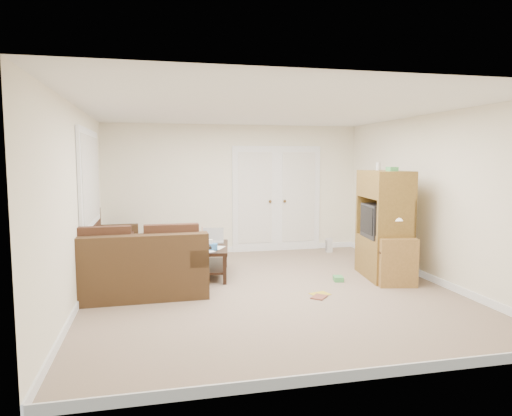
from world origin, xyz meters
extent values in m
plane|color=gray|center=(0.00, 0.00, 0.00)|extent=(5.50, 5.50, 0.00)
cube|color=white|center=(0.00, 0.00, 2.50)|extent=(5.00, 5.50, 0.02)
cube|color=white|center=(-2.50, 0.00, 1.25)|extent=(0.02, 5.50, 2.50)
cube|color=white|center=(2.50, 0.00, 1.25)|extent=(0.02, 5.50, 2.50)
cube|color=white|center=(0.00, 2.75, 1.25)|extent=(5.00, 0.02, 2.50)
cube|color=white|center=(0.00, -2.75, 1.25)|extent=(5.00, 0.02, 2.50)
cube|color=silver|center=(0.40, 2.72, 1.02)|extent=(0.90, 0.04, 2.13)
cube|color=silver|center=(1.30, 2.72, 1.02)|extent=(0.90, 0.04, 2.13)
cube|color=white|center=(0.40, 2.69, 1.07)|extent=(0.68, 0.02, 1.80)
cube|color=white|center=(1.30, 2.69, 1.07)|extent=(0.68, 0.02, 1.80)
cube|color=silver|center=(-2.47, 1.00, 1.55)|extent=(0.04, 1.92, 1.42)
cube|color=white|center=(-2.44, 1.00, 1.55)|extent=(0.02, 1.74, 1.24)
cube|color=#452F1A|center=(-2.29, 1.34, 0.22)|extent=(0.97, 2.38, 0.43)
cube|color=#452F1A|center=(-2.62, 1.33, 0.65)|extent=(0.29, 2.36, 0.44)
cube|color=#452F1A|center=(-2.31, 2.39, 0.54)|extent=(0.93, 0.26, 0.23)
cube|color=#4A2C1D|center=(-2.20, 1.34, 0.49)|extent=(0.66, 2.27, 0.12)
cube|color=#452F1A|center=(-1.80, 0.17, 0.22)|extent=(1.86, 0.96, 0.43)
cube|color=#452F1A|center=(-1.79, -0.17, 0.65)|extent=(1.85, 0.28, 0.44)
cube|color=#452F1A|center=(-1.00, 0.18, 0.54)|extent=(0.26, 0.93, 0.23)
cube|color=#4A2C1D|center=(-1.80, 0.25, 0.49)|extent=(1.75, 0.65, 0.12)
cube|color=black|center=(-1.00, 0.18, 0.67)|extent=(0.34, 0.83, 0.03)
cube|color=red|center=(-1.01, 0.41, 0.69)|extent=(0.33, 0.13, 0.02)
cube|color=black|center=(-0.72, 0.98, 0.45)|extent=(0.76, 1.23, 0.05)
cube|color=black|center=(-0.72, 0.98, 0.16)|extent=(0.66, 1.14, 0.03)
cylinder|color=silver|center=(-0.83, 0.95, 0.56)|extent=(0.09, 0.09, 0.17)
cylinder|color=red|center=(-0.83, 0.95, 0.71)|extent=(0.01, 0.01, 0.15)
cube|color=#3774B5|center=(-0.75, 0.67, 0.52)|extent=(0.25, 0.16, 0.09)
cube|color=white|center=(-0.74, 0.88, 0.48)|extent=(0.47, 0.68, 0.00)
cube|color=brown|center=(1.91, 0.30, 0.31)|extent=(0.70, 1.10, 0.62)
cube|color=brown|center=(1.91, 0.30, 1.45)|extent=(0.70, 1.10, 0.41)
cube|color=black|center=(1.88, 0.30, 0.88)|extent=(0.57, 0.68, 0.52)
cube|color=black|center=(1.63, 0.34, 0.90)|extent=(0.08, 0.54, 0.41)
cube|color=#469B51|center=(1.87, 0.04, 1.69)|extent=(0.15, 0.20, 0.06)
cylinder|color=silver|center=(1.95, 0.61, 1.72)|extent=(0.07, 0.07, 0.12)
cube|color=olive|center=(1.88, -0.08, 0.35)|extent=(0.63, 0.63, 0.70)
cylinder|color=beige|center=(1.88, -0.08, 0.76)|extent=(0.17, 0.17, 0.11)
cylinder|color=beige|center=(1.88, -0.08, 0.88)|extent=(0.03, 0.03, 0.15)
cone|color=white|center=(1.88, -0.08, 1.05)|extent=(0.30, 0.30, 0.19)
cube|color=silver|center=(1.81, 2.29, 0.14)|extent=(0.11, 0.10, 0.28)
cube|color=gold|center=(0.63, -0.36, 0.00)|extent=(0.29, 0.26, 0.01)
cube|color=#469B51|center=(1.14, 0.22, 0.04)|extent=(0.17, 0.21, 0.07)
imported|color=brown|center=(0.50, -0.45, 0.01)|extent=(0.28, 0.28, 0.02)
camera|label=1|loc=(-1.55, -6.07, 1.82)|focal=32.00mm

